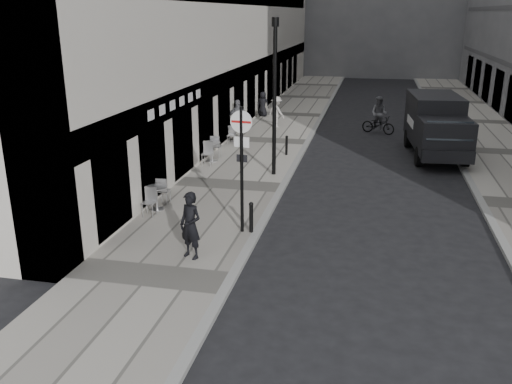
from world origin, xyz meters
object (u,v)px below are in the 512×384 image
Objects in this scene: walking_man at (191,226)px; lamppost at (275,90)px; sign_post at (242,154)px; panel_van at (436,123)px; cyclist at (379,119)px.

lamppost is at bearing 108.63° from walking_man.
panel_van is at bearing 66.38° from sign_post.
panel_van is (6.58, 4.97, -1.94)m from lamppost.
walking_man is 15.01m from panel_van.
walking_man is 18.14m from cyclist.
walking_man is 0.49× the size of sign_post.
cyclist is at bearing 82.29° from sign_post.
lamppost is 1.02× the size of panel_van.
lamppost is (-0.18, 6.11, 0.97)m from sign_post.
walking_man is at bearing -107.26° from sign_post.
walking_man is 8.53m from lamppost.
lamppost is at bearing -147.63° from panel_van.
cyclist is at bearing 66.48° from lamppost.
lamppost reaches higher than panel_van.
lamppost is 2.98× the size of cyclist.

